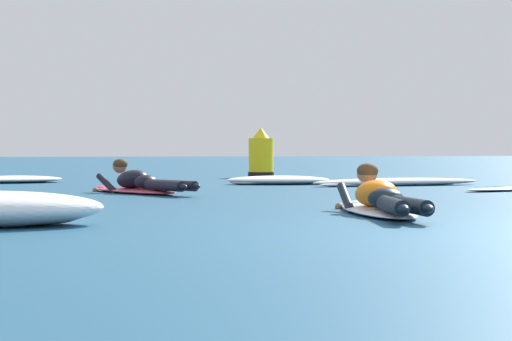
% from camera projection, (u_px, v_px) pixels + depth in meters
% --- Properties ---
extents(ground_plane, '(120.00, 120.00, 0.00)m').
position_uv_depth(ground_plane, '(265.00, 184.00, 16.41)').
color(ground_plane, navy).
extents(surfer_near, '(0.77, 2.54, 0.54)m').
position_uv_depth(surfer_near, '(380.00, 201.00, 8.70)').
color(surfer_near, silver).
rests_on(surfer_near, ground).
extents(surfer_far, '(1.49, 2.40, 0.53)m').
position_uv_depth(surfer_far, '(139.00, 184.00, 12.88)').
color(surfer_far, '#E54C66').
rests_on(surfer_far, ground).
extents(whitewater_front, '(1.93, 1.00, 0.16)m').
position_uv_depth(whitewater_front, '(279.00, 180.00, 16.19)').
color(whitewater_front, white).
rests_on(whitewater_front, ground).
extents(whitewater_mid_right, '(3.19, 1.01, 0.14)m').
position_uv_depth(whitewater_mid_right, '(397.00, 182.00, 15.58)').
color(whitewater_mid_right, white).
rests_on(whitewater_mid_right, ground).
extents(whitewater_back, '(2.01, 1.33, 0.13)m').
position_uv_depth(whitewater_back, '(12.00, 179.00, 16.97)').
color(whitewater_back, white).
rests_on(whitewater_back, ground).
extents(channel_marker_buoy, '(0.58, 0.58, 1.12)m').
position_uv_depth(channel_marker_buoy, '(261.00, 157.00, 20.29)').
color(channel_marker_buoy, yellow).
rests_on(channel_marker_buoy, ground).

